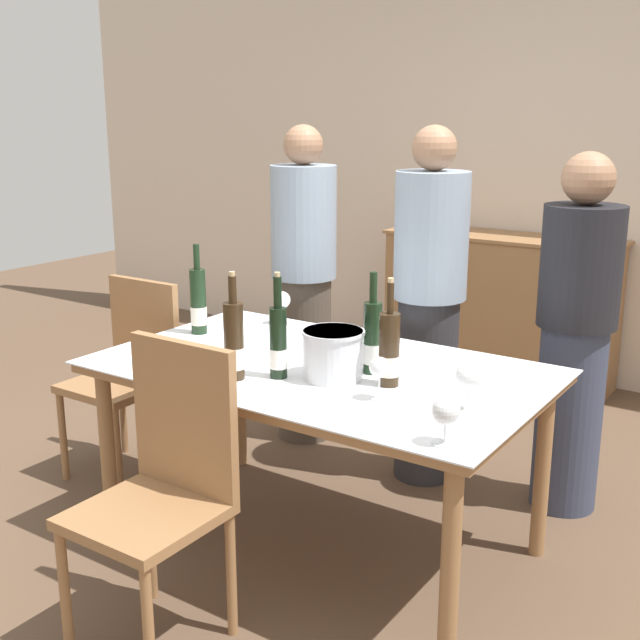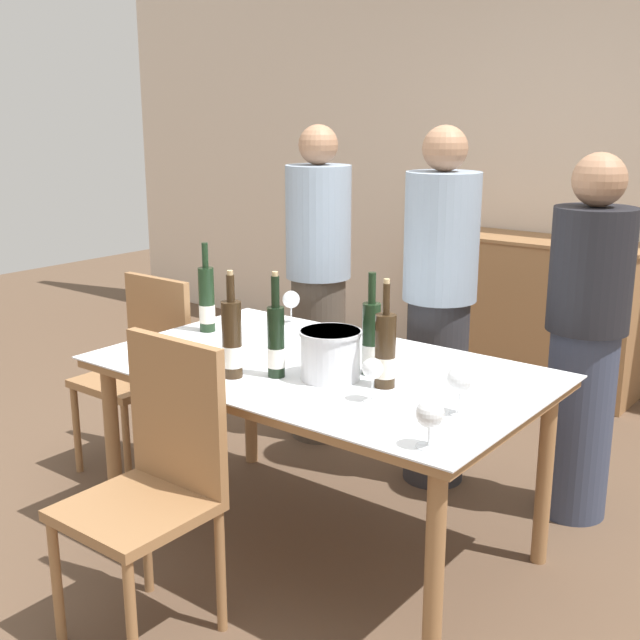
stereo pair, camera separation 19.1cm
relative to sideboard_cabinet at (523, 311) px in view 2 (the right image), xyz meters
The scene contains 19 objects.
ground_plane 2.39m from the sideboard_cabinet, 85.13° to the right, with size 12.00×12.00×0.00m, color brown.
back_wall 1.00m from the sideboard_cabinet, 55.59° to the left, with size 8.00×0.10×2.80m.
sideboard_cabinet is the anchor object (origin of this frame).
dining_table 2.35m from the sideboard_cabinet, 85.13° to the right, with size 1.69×1.02×0.75m.
ice_bucket 2.48m from the sideboard_cabinet, 82.55° to the right, with size 0.23×0.23×0.18m.
wine_bottle_0 2.66m from the sideboard_cabinet, 89.44° to the right, with size 0.07×0.07×0.39m.
wine_bottle_1 2.33m from the sideboard_cabinet, 102.44° to the right, with size 0.07×0.07×0.39m.
wine_bottle_2 2.56m from the sideboard_cabinet, 86.65° to the right, with size 0.06×0.06×0.39m.
wine_bottle_3 2.36m from the sideboard_cabinet, 80.04° to the right, with size 0.07×0.07×0.38m.
wine_bottle_4 2.47m from the sideboard_cabinet, 77.65° to the right, with size 0.07×0.07×0.39m.
wine_glass_0 2.63m from the sideboard_cabinet, 70.86° to the right, with size 0.09×0.09×0.16m.
wine_glass_1 2.91m from the sideboard_cabinet, 71.65° to the right, with size 0.08×0.08×0.14m.
wine_glass_2 1.98m from the sideboard_cabinet, 98.58° to the right, with size 0.08×0.08×0.15m.
wine_glass_3 2.61m from the sideboard_cabinet, 77.38° to the right, with size 0.07×0.07×0.15m.
chair_left_end 2.44m from the sideboard_cabinet, 112.70° to the right, with size 0.42×0.42×0.92m.
chair_near_front 3.07m from the sideboard_cabinet, 88.26° to the right, with size 0.42×0.42×0.98m.
person_host 1.57m from the sideboard_cabinet, 108.65° to the right, with size 0.33×0.33×1.62m.
person_guest_left 1.59m from the sideboard_cabinet, 80.55° to the right, with size 0.33×0.33×1.63m.
person_guest_right 1.74m from the sideboard_cabinet, 58.35° to the right, with size 0.33×0.33×1.53m.
Camera 2 is at (1.77, -2.29, 1.69)m, focal length 45.00 mm.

